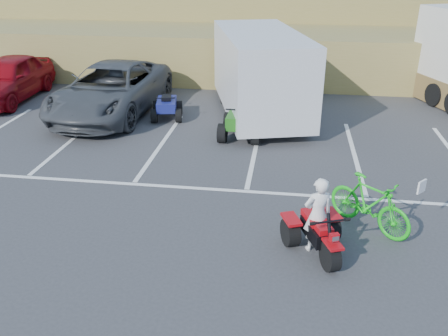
# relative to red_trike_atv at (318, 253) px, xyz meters

# --- Properties ---
(ground) EXTENTS (100.00, 100.00, 0.00)m
(ground) POSITION_rel_red_trike_atv_xyz_m (-1.53, -0.14, 0.00)
(ground) COLOR #37373A
(ground) RESTS_ON ground
(parking_stripes) EXTENTS (28.00, 5.16, 0.01)m
(parking_stripes) POSITION_rel_red_trike_atv_xyz_m (-0.67, 3.93, 0.00)
(parking_stripes) COLOR white
(parking_stripes) RESTS_ON ground
(grass_embankment) EXTENTS (40.00, 8.50, 3.10)m
(grass_embankment) POSITION_rel_red_trike_atv_xyz_m (-1.53, 15.34, 1.42)
(grass_embankment) COLOR olive
(grass_embankment) RESTS_ON ground
(red_trike_atv) EXTENTS (1.50, 1.70, 0.92)m
(red_trike_atv) POSITION_rel_red_trike_atv_xyz_m (0.00, 0.00, 0.00)
(red_trike_atv) COLOR #AE0910
(red_trike_atv) RESTS_ON ground
(rider) EXTENTS (0.62, 0.52, 1.46)m
(rider) POSITION_rel_red_trike_atv_xyz_m (-0.05, 0.14, 0.73)
(rider) COLOR white
(rider) RESTS_ON ground
(green_dirt_bike) EXTENTS (1.71, 1.62, 1.10)m
(green_dirt_bike) POSITION_rel_red_trike_atv_xyz_m (1.00, 1.03, 0.55)
(green_dirt_bike) COLOR #14BF19
(green_dirt_bike) RESTS_ON ground
(grey_pickup) EXTENTS (3.03, 6.04, 1.64)m
(grey_pickup) POSITION_rel_red_trike_atv_xyz_m (-6.62, 7.44, 0.82)
(grey_pickup) COLOR #404347
(grey_pickup) RESTS_ON ground
(red_car) EXTENTS (2.07, 4.76, 1.60)m
(red_car) POSITION_rel_red_trike_atv_xyz_m (-10.97, 8.46, 0.80)
(red_car) COLOR maroon
(red_car) RESTS_ON ground
(cargo_trailer) EXTENTS (3.80, 6.28, 2.74)m
(cargo_trailer) POSITION_rel_red_trike_atv_xyz_m (-1.68, 7.91, 1.48)
(cargo_trailer) COLOR silver
(cargo_trailer) RESTS_ON ground
(quad_atv_blue) EXTENTS (1.21, 1.47, 0.85)m
(quad_atv_blue) POSITION_rel_red_trike_atv_xyz_m (-4.65, 7.15, 0.00)
(quad_atv_blue) COLOR navy
(quad_atv_blue) RESTS_ON ground
(quad_atv_green) EXTENTS (1.25, 1.65, 1.05)m
(quad_atv_green) POSITION_rel_red_trike_atv_xyz_m (-2.03, 5.77, 0.00)
(quad_atv_green) COLOR #1D6216
(quad_atv_green) RESTS_ON ground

